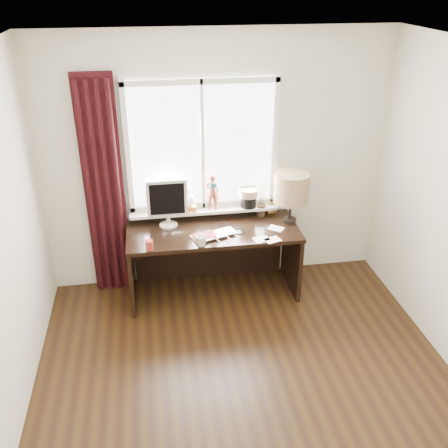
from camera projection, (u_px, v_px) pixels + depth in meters
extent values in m
cube|color=#321F0C|center=(256.00, 411.00, 3.86)|extent=(3.50, 4.00, 0.00)
cube|color=white|center=(270.00, 63.00, 2.67)|extent=(3.50, 4.00, 0.00)
cube|color=silver|center=(217.00, 164.00, 5.02)|extent=(3.50, 0.00, 2.60)
imported|color=silver|center=(217.00, 235.00, 4.81)|extent=(0.43, 0.35, 0.03)
imported|color=white|center=(202.00, 240.00, 4.63)|extent=(0.15, 0.15, 0.11)
cylinder|color=maroon|center=(149.00, 245.00, 4.56)|extent=(0.07, 0.07, 0.09)
cube|color=white|center=(202.00, 146.00, 4.90)|extent=(1.40, 0.02, 1.30)
cube|color=silver|center=(204.00, 205.00, 5.16)|extent=(1.50, 0.05, 0.05)
cube|color=silver|center=(201.00, 82.00, 4.59)|extent=(1.50, 0.05, 0.05)
cube|color=silver|center=(127.00, 150.00, 4.77)|extent=(0.05, 0.05, 1.40)
cube|color=silver|center=(275.00, 143.00, 4.98)|extent=(0.05, 0.05, 1.40)
cube|color=silver|center=(203.00, 147.00, 4.88)|extent=(0.03, 0.05, 1.30)
cube|color=silver|center=(204.00, 210.00, 5.14)|extent=(1.52, 0.18, 0.03)
cylinder|color=#62100F|center=(155.00, 203.00, 4.99)|extent=(0.13, 0.13, 0.23)
cube|color=gold|center=(188.00, 208.00, 5.08)|extent=(0.15, 0.12, 0.06)
sphere|color=beige|center=(188.00, 199.00, 5.04)|extent=(0.13, 0.13, 0.13)
sphere|color=beige|center=(188.00, 190.00, 4.99)|extent=(0.07, 0.07, 0.07)
imported|color=brown|center=(213.00, 192.00, 5.05)|extent=(0.16, 0.13, 0.38)
cylinder|color=#1E4C51|center=(213.00, 185.00, 5.00)|extent=(0.10, 0.10, 0.05)
cylinder|color=black|center=(249.00, 201.00, 5.15)|extent=(0.16, 0.16, 0.12)
cylinder|color=#8C6B4C|center=(249.00, 192.00, 5.10)|extent=(0.20, 0.20, 0.08)
cube|color=black|center=(104.00, 190.00, 4.88)|extent=(0.38, 0.05, 2.25)
cylinder|color=black|center=(90.00, 194.00, 4.84)|extent=(0.06, 0.06, 2.20)
cylinder|color=black|center=(99.00, 194.00, 4.85)|extent=(0.06, 0.06, 2.20)
cylinder|color=black|center=(109.00, 193.00, 4.86)|extent=(0.06, 0.06, 2.20)
cylinder|color=black|center=(118.00, 193.00, 4.87)|extent=(0.06, 0.06, 2.20)
cube|color=black|center=(213.00, 231.00, 4.94)|extent=(1.70, 0.70, 0.04)
cube|color=black|center=(132.00, 270.00, 5.00)|extent=(0.04, 0.64, 0.71)
cube|color=black|center=(292.00, 257.00, 5.23)|extent=(0.04, 0.64, 0.71)
cube|color=black|center=(209.00, 247.00, 5.41)|extent=(1.60, 0.03, 0.71)
cylinder|color=beige|center=(169.00, 225.00, 5.01)|extent=(0.18, 0.18, 0.01)
cylinder|color=beige|center=(168.00, 220.00, 4.98)|extent=(0.04, 0.04, 0.10)
cube|color=beige|center=(167.00, 198.00, 4.88)|extent=(0.40, 0.04, 0.38)
cube|color=black|center=(167.00, 199.00, 4.85)|extent=(0.34, 0.01, 0.32)
cube|color=beige|center=(203.00, 237.00, 4.78)|extent=(0.26, 0.23, 0.02)
cube|color=maroon|center=(204.00, 236.00, 4.77)|extent=(0.23, 0.19, 0.01)
cylinder|color=black|center=(261.00, 210.00, 5.19)|extent=(0.09, 0.09, 0.12)
cylinder|color=black|center=(260.00, 205.00, 5.18)|extent=(0.01, 0.01, 0.22)
cylinder|color=black|center=(263.00, 207.00, 5.17)|extent=(0.01, 0.01, 0.19)
cylinder|color=black|center=(261.00, 204.00, 5.18)|extent=(0.01, 0.01, 0.25)
cylinder|color=black|center=(263.00, 207.00, 5.20)|extent=(0.01, 0.01, 0.17)
cube|color=gold|center=(273.00, 208.00, 5.24)|extent=(0.10, 0.03, 0.13)
cube|color=#996633|center=(273.00, 208.00, 5.22)|extent=(0.08, 0.02, 0.10)
cylinder|color=black|center=(289.00, 220.00, 5.09)|extent=(0.14, 0.14, 0.03)
cylinder|color=black|center=(290.00, 209.00, 5.03)|extent=(0.03, 0.03, 0.22)
cylinder|color=tan|center=(291.00, 188.00, 4.93)|extent=(0.35, 0.35, 0.30)
cube|color=white|center=(261.00, 239.00, 4.76)|extent=(0.17, 0.14, 0.00)
cube|color=white|center=(276.00, 228.00, 4.96)|extent=(0.19, 0.18, 0.00)
cube|color=white|center=(272.00, 240.00, 4.75)|extent=(0.18, 0.15, 0.00)
torus|color=black|center=(239.00, 231.00, 4.89)|extent=(0.17, 0.17, 0.01)
torus|color=black|center=(230.00, 228.00, 4.95)|extent=(0.15, 0.15, 0.01)
torus|color=black|center=(223.00, 224.00, 5.04)|extent=(0.12, 0.12, 0.01)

